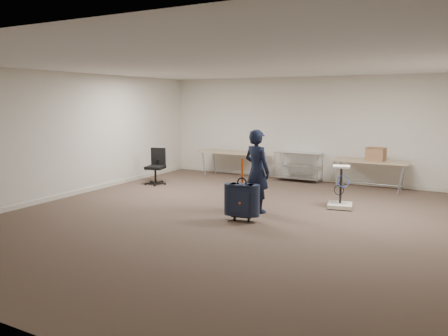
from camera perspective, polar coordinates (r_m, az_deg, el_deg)
The scene contains 10 objects.
ground at distance 8.25m, azimuth 0.10°, elevation -6.48°, with size 9.00×9.00×0.00m, color #433329.
room_shell at distance 9.44m, azimuth 4.09°, elevation -4.21°, with size 8.00×9.00×9.00m.
folding_table_left at distance 12.43m, azimuth 1.02°, elevation 1.92°, with size 1.80×0.75×0.73m.
folding_table_right at distance 11.21m, azimuth 18.53°, elevation 0.70°, with size 1.80×0.75×0.73m.
wire_shelf at distance 11.95m, azimuth 9.69°, elevation 0.37°, with size 1.22×0.47×0.80m.
person at distance 8.53m, azimuth 4.32°, elevation -0.39°, with size 0.59×0.39×1.63m, color black.
suitcase at distance 7.92m, azimuth 2.34°, elevation -4.22°, with size 0.46×0.31×1.15m.
office_chair at distance 11.54m, azimuth -8.87°, elevation -0.70°, with size 0.57×0.57×0.94m.
equipment_cart at distance 9.21m, azimuth 14.94°, elevation -3.68°, with size 0.56×0.56×0.88m.
cardboard_box at distance 11.17m, azimuth 19.22°, elevation 1.73°, with size 0.42×0.32×0.32m, color olive.
Camera 1 is at (3.77, -7.00, 2.19)m, focal length 35.00 mm.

